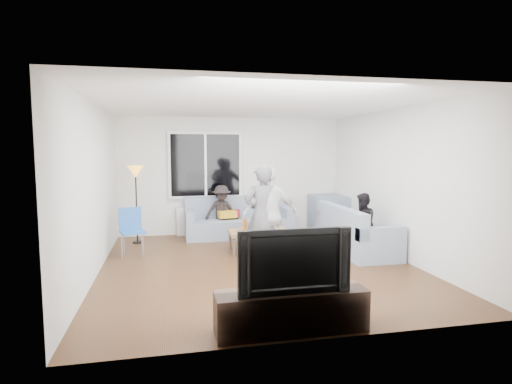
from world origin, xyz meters
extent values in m
cube|color=#56351C|center=(0.00, 0.00, -0.02)|extent=(5.00, 5.50, 0.04)
cube|color=white|center=(0.00, 0.00, 2.62)|extent=(5.00, 5.50, 0.04)
cube|color=silver|center=(0.00, 2.77, 1.30)|extent=(5.00, 0.04, 2.60)
cube|color=silver|center=(0.00, -2.77, 1.30)|extent=(5.00, 0.04, 2.60)
cube|color=silver|center=(-2.52, 0.00, 1.30)|extent=(0.04, 5.50, 2.60)
cube|color=silver|center=(2.52, 0.00, 1.30)|extent=(0.04, 5.50, 2.60)
cube|color=white|center=(-0.60, 2.69, 1.55)|extent=(1.62, 0.06, 1.47)
cube|color=black|center=(-0.60, 2.65, 1.55)|extent=(1.50, 0.02, 1.35)
cube|color=white|center=(-0.60, 2.64, 1.55)|extent=(0.05, 0.03, 1.35)
cube|color=silver|center=(-0.60, 2.65, 0.31)|extent=(1.30, 0.12, 0.62)
imported|color=#2B6026|center=(-0.25, 2.62, 0.81)|extent=(0.23, 0.20, 0.37)
imported|color=white|center=(-0.88, 2.62, 0.71)|extent=(0.19, 0.19, 0.18)
cube|color=gray|center=(2.20, 2.27, 0.42)|extent=(0.85, 0.85, 0.85)
cube|color=gold|center=(-0.19, 2.25, 0.51)|extent=(0.42, 0.37, 0.14)
cube|color=maroon|center=(-0.07, 2.33, 0.51)|extent=(0.39, 0.34, 0.13)
cube|color=olive|center=(0.21, 0.88, 0.20)|extent=(1.10, 0.61, 0.40)
cylinder|color=maroon|center=(0.15, 0.93, 0.49)|extent=(0.17, 0.17, 0.17)
imported|color=#4D4C51|center=(0.08, 0.04, 0.83)|extent=(0.65, 0.47, 1.65)
imported|color=silver|center=(0.23, 0.11, 0.81)|extent=(0.98, 0.46, 1.63)
imported|color=black|center=(2.02, 0.34, 0.56)|extent=(0.56, 0.64, 1.12)
imported|color=black|center=(-0.30, 2.30, 0.56)|extent=(0.74, 0.44, 1.13)
cube|color=#332219|center=(-0.18, -2.50, 0.22)|extent=(1.60, 0.40, 0.44)
imported|color=black|center=(-0.18, -2.50, 0.78)|extent=(1.18, 0.15, 0.68)
cylinder|color=black|center=(0.21, 1.02, 0.50)|extent=(0.07, 0.07, 0.20)
cylinder|color=#CC5F0C|center=(-0.04, 0.96, 0.52)|extent=(0.07, 0.07, 0.23)
cylinder|color=#1B971C|center=(0.09, 0.80, 0.51)|extent=(0.08, 0.08, 0.23)
cylinder|color=orange|center=(0.38, 0.80, 0.51)|extent=(0.07, 0.07, 0.22)
camera|label=1|loc=(-1.42, -6.53, 1.92)|focal=29.19mm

